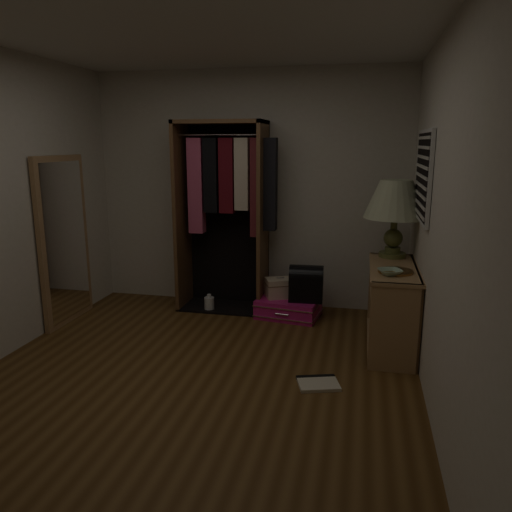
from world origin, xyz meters
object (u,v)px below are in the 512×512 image
floor_mirror (64,241)px  black_bag (306,282)px  open_wardrobe (227,199)px  white_jug (209,304)px  train_case (280,288)px  table_lamp (395,201)px  pink_suitcase (288,307)px  console_bookshelf (391,304)px

floor_mirror → black_bag: bearing=13.5°
open_wardrobe → white_jug: bearing=-134.9°
train_case → table_lamp: bearing=-35.3°
table_lamp → black_bag: bearing=168.5°
floor_mirror → table_lamp: size_ratio=2.32×
open_wardrobe → pink_suitcase: size_ratio=2.88×
black_bag → table_lamp: (0.84, -0.17, 0.89)m
train_case → black_bag: bearing=-35.4°
train_case → white_jug: train_case is taller
open_wardrobe → floor_mirror: 1.73m
open_wardrobe → table_lamp: bearing=-11.7°
black_bag → white_jug: black_bag is taller
white_jug → floor_mirror: bearing=-155.8°
open_wardrobe → black_bag: (0.90, -0.19, -0.83)m
console_bookshelf → open_wardrobe: 2.06m
floor_mirror → train_case: size_ratio=4.68×
floor_mirror → train_case: (2.12, 0.64, -0.55)m
floor_mirror → train_case: bearing=16.7°
console_bookshelf → table_lamp: bearing=89.3°
train_case → floor_mirror: bearing=173.0°
console_bookshelf → pink_suitcase: 1.20m
train_case → white_jug: size_ratio=1.92×
black_bag → open_wardrobe: bearing=165.3°
floor_mirror → white_jug: (1.33, 0.60, -0.77)m
train_case → black_bag: black_bag is taller
console_bookshelf → open_wardrobe: open_wardrobe is taller
pink_suitcase → train_case: size_ratio=1.96×
open_wardrobe → floor_mirror: (-1.50, -0.77, -0.37)m
table_lamp → train_case: bearing=168.5°
pink_suitcase → train_case: bearing=167.1°
floor_mirror → console_bookshelf: bearing=0.7°
console_bookshelf → table_lamp: size_ratio=1.53×
pink_suitcase → black_bag: (0.19, -0.02, 0.29)m
pink_suitcase → black_bag: 0.35m
table_lamp → white_jug: bearing=174.3°
open_wardrobe → train_case: size_ratio=5.65×
console_bookshelf → table_lamp: table_lamp is taller
console_bookshelf → floor_mirror: (-3.24, -0.04, 0.45)m
pink_suitcase → black_bag: black_bag is taller
pink_suitcase → black_bag: bearing=1.8°
train_case → black_bag: (0.29, -0.06, 0.09)m
open_wardrobe → table_lamp: (1.74, -0.36, 0.06)m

